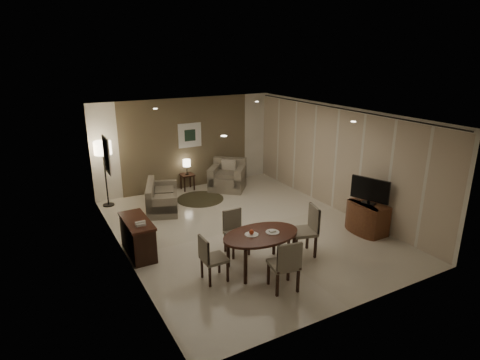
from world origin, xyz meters
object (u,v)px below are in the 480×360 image
sofa (162,196)px  armchair (227,175)px  dining_table (261,251)px  floor_lamp (105,174)px  chair_near (283,264)px  chair_far (237,233)px  chair_right (302,231)px  tv_cabinet (368,218)px  console_desk (138,237)px  side_table (187,182)px  chair_left (214,258)px

sofa → armchair: 2.28m
dining_table → floor_lamp: floor_lamp is taller
chair_near → chair_far: size_ratio=1.08×
chair_near → chair_far: 1.52m
chair_near → chair_right: 1.34m
tv_cabinet → sofa: size_ratio=0.59×
console_desk → chair_near: 3.11m
dining_table → floor_lamp: bearing=111.6°
chair_far → side_table: size_ratio=1.87×
side_table → chair_near: bearing=-95.0°
console_desk → sofa: (1.23, 2.13, -0.02)m
chair_near → tv_cabinet: bearing=-152.0°
chair_left → chair_right: size_ratio=0.85×
chair_right → side_table: 4.92m
dining_table → floor_lamp: 5.15m
tv_cabinet → floor_lamp: size_ratio=0.51×
chair_near → chair_right: bearing=-131.2°
chair_right → sofa: bearing=-140.4°
console_desk → chair_far: bearing=-28.4°
chair_near → side_table: bearing=-84.9°
console_desk → armchair: size_ratio=1.20×
side_table → chair_left: bearing=-106.3°
tv_cabinet → chair_near: 3.17m
tv_cabinet → floor_lamp: bearing=136.9°
chair_far → chair_near: bearing=-86.2°
chair_left → console_desk: bearing=30.0°
chair_far → chair_right: size_ratio=0.87×
chair_far → chair_left: bearing=-140.4°
tv_cabinet → chair_right: 1.98m
console_desk → floor_lamp: (0.01, 3.07, 0.51)m
chair_left → sofa: 3.78m
tv_cabinet → chair_far: size_ratio=1.00×
dining_table → chair_far: 0.75m
console_desk → chair_right: chair_right is taller
tv_cabinet → chair_near: bearing=-162.1°
console_desk → side_table: 4.03m
chair_left → chair_right: chair_right is taller
chair_right → floor_lamp: bearing=-132.9°
console_desk → sofa: console_desk is taller
sofa → floor_lamp: (-1.21, 0.94, 0.52)m
dining_table → sofa: size_ratio=1.00×
armchair → tv_cabinet: bearing=-31.0°
chair_far → tv_cabinet: bearing=-9.7°
armchair → floor_lamp: bearing=-146.3°
chair_right → sofa: 4.13m
chair_near → sofa: 4.65m
chair_near → chair_left: bearing=-31.7°
tv_cabinet → chair_far: (-3.11, 0.54, 0.10)m
dining_table → sofa: bearing=100.0°
floor_lamp → chair_left: bearing=-78.8°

